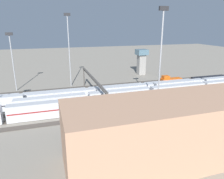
# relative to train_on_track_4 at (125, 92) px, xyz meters

# --- Properties ---
(ground_plane) EXTENTS (400.00, 400.00, 0.00)m
(ground_plane) POSITION_rel_train_on_track_4_xyz_m (4.32, -2.50, -2.60)
(ground_plane) COLOR gray
(track_bed_0) EXTENTS (140.00, 2.80, 0.12)m
(track_bed_0) POSITION_rel_train_on_track_4_xyz_m (4.32, -20.00, -2.54)
(track_bed_0) COLOR #4C443D
(track_bed_0) RESTS_ON ground_plane
(track_bed_1) EXTENTS (140.00, 2.80, 0.12)m
(track_bed_1) POSITION_rel_train_on_track_4_xyz_m (4.32, -15.00, -2.54)
(track_bed_1) COLOR #3D3833
(track_bed_1) RESTS_ON ground_plane
(track_bed_2) EXTENTS (140.00, 2.80, 0.12)m
(track_bed_2) POSITION_rel_train_on_track_4_xyz_m (4.32, -10.00, -2.54)
(track_bed_2) COLOR #3D3833
(track_bed_2) RESTS_ON ground_plane
(track_bed_3) EXTENTS (140.00, 2.80, 0.12)m
(track_bed_3) POSITION_rel_train_on_track_4_xyz_m (4.32, -5.00, -2.54)
(track_bed_3) COLOR #4C443D
(track_bed_3) RESTS_ON ground_plane
(track_bed_4) EXTENTS (140.00, 2.80, 0.12)m
(track_bed_4) POSITION_rel_train_on_track_4_xyz_m (4.32, 0.00, -2.54)
(track_bed_4) COLOR #4C443D
(track_bed_4) RESTS_ON ground_plane
(track_bed_5) EXTENTS (140.00, 2.80, 0.12)m
(track_bed_5) POSITION_rel_train_on_track_4_xyz_m (4.32, 5.00, -2.54)
(track_bed_5) COLOR #3D3833
(track_bed_5) RESTS_ON ground_plane
(track_bed_6) EXTENTS (140.00, 2.80, 0.12)m
(track_bed_6) POSITION_rel_train_on_track_4_xyz_m (4.32, 10.00, -2.54)
(track_bed_6) COLOR #4C443D
(track_bed_6) RESTS_ON ground_plane
(track_bed_7) EXTENTS (140.00, 2.80, 0.12)m
(track_bed_7) POSITION_rel_train_on_track_4_xyz_m (4.32, 15.00, -2.54)
(track_bed_7) COLOR #4C443D
(track_bed_7) RESTS_ON ground_plane
(train_on_track_4) EXTENTS (119.80, 3.06, 5.00)m
(train_on_track_4) POSITION_rel_train_on_track_4_xyz_m (0.00, 0.00, 0.00)
(train_on_track_4) COLOR silver
(train_on_track_4) RESTS_ON ground_plane
(train_on_track_2) EXTENTS (10.00, 3.00, 5.00)m
(train_on_track_2) POSITION_rel_train_on_track_4_xyz_m (-26.47, -10.00, -0.44)
(train_on_track_2) COLOR #D85914
(train_on_track_2) RESTS_ON ground_plane
(train_on_track_6) EXTENTS (71.40, 3.06, 5.00)m
(train_on_track_6) POSITION_rel_train_on_track_4_xyz_m (29.42, 10.00, 0.01)
(train_on_track_6) COLOR #B7BABF
(train_on_track_6) RESTS_ON ground_plane
(train_on_track_5) EXTENTS (95.60, 3.06, 5.00)m
(train_on_track_5) POSITION_rel_train_on_track_4_xyz_m (-8.16, 5.00, 0.02)
(train_on_track_5) COLOR silver
(train_on_track_5) RESTS_ON ground_plane
(train_on_track_3) EXTENTS (114.80, 3.06, 4.40)m
(train_on_track_3) POSITION_rel_train_on_track_4_xyz_m (4.14, -5.00, -0.56)
(train_on_track_3) COLOR black
(train_on_track_3) RESTS_ON ground_plane
(light_mast_0) EXTENTS (2.80, 0.70, 24.72)m
(light_mast_0) POSITION_rel_train_on_track_4_xyz_m (42.03, -23.56, 13.37)
(light_mast_0) COLOR #9EA0A5
(light_mast_0) RESTS_ON ground_plane
(light_mast_2) EXTENTS (2.80, 0.70, 32.53)m
(light_mast_2) POSITION_rel_train_on_track_4_xyz_m (18.24, -23.82, 17.61)
(light_mast_2) COLOR #9EA0A5
(light_mast_2) RESTS_ON ground_plane
(light_mast_3) EXTENTS (2.80, 0.70, 32.64)m
(light_mast_3) POSITION_rel_train_on_track_4_xyz_m (-4.22, 17.69, 17.67)
(light_mast_3) COLOR #9EA0A5
(light_mast_3) RESTS_ON ground_plane
(signal_gantry) EXTENTS (0.70, 40.00, 8.80)m
(signal_gantry) POSITION_rel_train_on_track_4_xyz_m (12.31, -2.50, 5.13)
(signal_gantry) COLOR #4C4742
(signal_gantry) RESTS_ON ground_plane
(maintenance_shed) EXTENTS (51.37, 14.81, 13.35)m
(maintenance_shed) POSITION_rel_train_on_track_4_xyz_m (1.09, 39.43, 4.07)
(maintenance_shed) COLOR tan
(maintenance_shed) RESTS_ON ground_plane
(control_tower) EXTENTS (6.00, 6.00, 14.33)m
(control_tower) POSITION_rel_train_on_track_4_xyz_m (-23.73, -36.83, 5.74)
(control_tower) COLOR gray
(control_tower) RESTS_ON ground_plane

